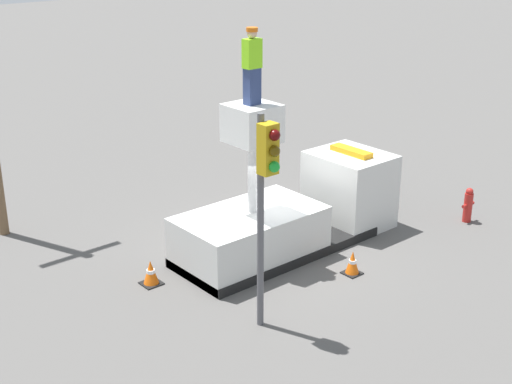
{
  "coord_description": "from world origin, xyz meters",
  "views": [
    {
      "loc": [
        -11.12,
        -12.25,
        7.95
      ],
      "look_at": [
        -1.72,
        -1.21,
        2.39
      ],
      "focal_mm": 50.0,
      "sensor_mm": 36.0,
      "label": 1
    }
  ],
  "objects_px": {
    "worker": "(252,66)",
    "traffic_cone_rear": "(151,273)",
    "traffic_cone_curbside": "(352,263)",
    "traffic_light_pole": "(266,181)",
    "fire_hydrant": "(468,205)",
    "bucket_truck": "(292,214)"
  },
  "relations": [
    {
      "from": "bucket_truck",
      "to": "worker",
      "type": "distance_m",
      "value": 4.19
    },
    {
      "from": "traffic_light_pole",
      "to": "traffic_cone_curbside",
      "type": "height_order",
      "value": "traffic_light_pole"
    },
    {
      "from": "traffic_light_pole",
      "to": "traffic_cone_rear",
      "type": "height_order",
      "value": "traffic_light_pole"
    },
    {
      "from": "traffic_cone_rear",
      "to": "traffic_cone_curbside",
      "type": "bearing_deg",
      "value": -34.2
    },
    {
      "from": "traffic_cone_rear",
      "to": "traffic_cone_curbside",
      "type": "xyz_separation_m",
      "value": [
        3.95,
        -2.68,
        -0.01
      ]
    },
    {
      "from": "bucket_truck",
      "to": "traffic_light_pole",
      "type": "relative_size",
      "value": 1.38
    },
    {
      "from": "worker",
      "to": "traffic_light_pole",
      "type": "distance_m",
      "value": 3.54
    },
    {
      "from": "traffic_cone_rear",
      "to": "traffic_cone_curbside",
      "type": "distance_m",
      "value": 4.77
    },
    {
      "from": "worker",
      "to": "traffic_cone_rear",
      "type": "distance_m",
      "value": 5.29
    },
    {
      "from": "traffic_cone_curbside",
      "to": "worker",
      "type": "bearing_deg",
      "value": 122.04
    },
    {
      "from": "bucket_truck",
      "to": "worker",
      "type": "bearing_deg",
      "value": 180.0
    },
    {
      "from": "traffic_light_pole",
      "to": "traffic_cone_curbside",
      "type": "xyz_separation_m",
      "value": [
        3.16,
        0.44,
        -2.96
      ]
    },
    {
      "from": "traffic_cone_curbside",
      "to": "traffic_cone_rear",
      "type": "bearing_deg",
      "value": 145.8
    },
    {
      "from": "traffic_light_pole",
      "to": "fire_hydrant",
      "type": "distance_m",
      "value": 8.44
    },
    {
      "from": "traffic_cone_rear",
      "to": "worker",
      "type": "bearing_deg",
      "value": -12.0
    },
    {
      "from": "traffic_light_pole",
      "to": "traffic_cone_rear",
      "type": "xyz_separation_m",
      "value": [
        -0.79,
        3.13,
        -2.95
      ]
    },
    {
      "from": "bucket_truck",
      "to": "traffic_cone_curbside",
      "type": "relative_size",
      "value": 10.66
    },
    {
      "from": "bucket_truck",
      "to": "fire_hydrant",
      "type": "bearing_deg",
      "value": -23.18
    },
    {
      "from": "worker",
      "to": "traffic_cone_rear",
      "type": "bearing_deg",
      "value": 168.0
    },
    {
      "from": "bucket_truck",
      "to": "worker",
      "type": "height_order",
      "value": "worker"
    },
    {
      "from": "traffic_cone_rear",
      "to": "traffic_cone_curbside",
      "type": "relative_size",
      "value": 1.02
    },
    {
      "from": "bucket_truck",
      "to": "worker",
      "type": "relative_size",
      "value": 3.59
    }
  ]
}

